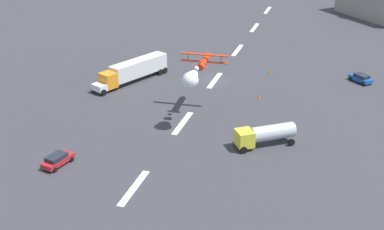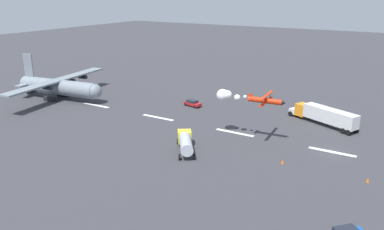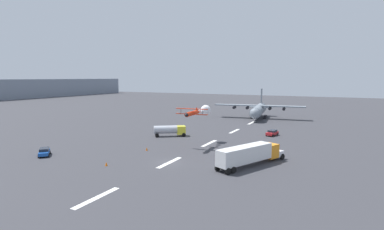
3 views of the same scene
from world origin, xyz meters
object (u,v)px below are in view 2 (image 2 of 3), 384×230
at_px(fuel_tanker_truck, 186,142).
at_px(followme_car_yellow, 193,103).
at_px(stunt_biplane_red, 237,97).
at_px(traffic_cone_far, 282,162).
at_px(traffic_cone_near, 368,180).
at_px(cargo_transport_plane, 62,87).
at_px(semi_truck_orange, 324,115).

xyz_separation_m(fuel_tanker_truck, followme_car_yellow, (13.12, -24.21, -0.92)).
height_order(stunt_biplane_red, traffic_cone_far, stunt_biplane_red).
xyz_separation_m(traffic_cone_near, traffic_cone_far, (12.74, 0.24, 0.00)).
bearing_deg(fuel_tanker_truck, stunt_biplane_red, -110.89).
height_order(followme_car_yellow, traffic_cone_far, followme_car_yellow).
bearing_deg(cargo_transport_plane, stunt_biplane_red, 178.71).
height_order(cargo_transport_plane, semi_truck_orange, cargo_transport_plane).
height_order(stunt_biplane_red, semi_truck_orange, stunt_biplane_red).
height_order(cargo_transport_plane, stunt_biplane_red, cargo_transport_plane).
height_order(fuel_tanker_truck, followme_car_yellow, fuel_tanker_truck).
distance_m(cargo_transport_plane, traffic_cone_far, 61.40).
xyz_separation_m(stunt_biplane_red, followme_car_yellow, (17.38, -13.05, -7.01)).
bearing_deg(fuel_tanker_truck, traffic_cone_far, -167.09).
bearing_deg(traffic_cone_near, followme_car_yellow, -25.79).
relative_size(cargo_transport_plane, followme_car_yellow, 7.22).
bearing_deg(traffic_cone_far, stunt_biplane_red, -32.23).
bearing_deg(followme_car_yellow, semi_truck_orange, -175.36).
bearing_deg(fuel_tanker_truck, traffic_cone_near, -172.23).
height_order(fuel_tanker_truck, traffic_cone_near, fuel_tanker_truck).
bearing_deg(fuel_tanker_truck, cargo_transport_plane, -15.37).
relative_size(stunt_biplane_red, traffic_cone_near, 17.68).
bearing_deg(traffic_cone_far, traffic_cone_near, -178.91).
xyz_separation_m(stunt_biplane_red, traffic_cone_near, (-24.58, 7.23, -7.45)).
bearing_deg(stunt_biplane_red, traffic_cone_far, 147.77).
relative_size(traffic_cone_near, traffic_cone_far, 1.00).
height_order(semi_truck_orange, followme_car_yellow, semi_truck_orange).
distance_m(cargo_transport_plane, stunt_biplane_red, 49.09).
distance_m(cargo_transport_plane, fuel_tanker_truck, 46.30).
bearing_deg(traffic_cone_near, fuel_tanker_truck, 7.77).
relative_size(fuel_tanker_truck, followme_car_yellow, 1.75).
relative_size(stunt_biplane_red, traffic_cone_far, 17.68).
bearing_deg(semi_truck_orange, fuel_tanker_truck, 57.26).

